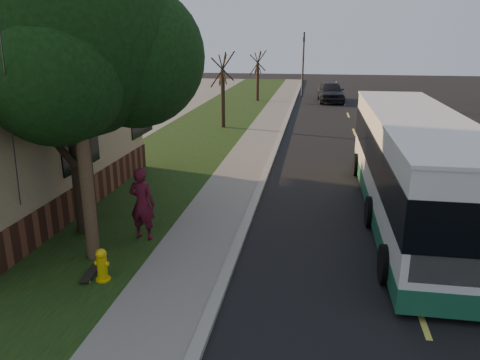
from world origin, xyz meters
The scene contains 16 objects.
ground centered at (0.00, 0.00, 0.00)m, with size 120.00×120.00×0.00m, color black.
road centered at (4.00, 10.00, 0.01)m, with size 8.00×80.00×0.01m, color black.
curb centered at (0.00, 10.00, 0.06)m, with size 0.25×80.00×0.12m, color gray.
sidewalk centered at (-1.00, 10.00, 0.04)m, with size 2.00×80.00×0.08m, color slate.
grass_verge centered at (-4.50, 10.00, 0.04)m, with size 5.00×80.00×0.07m, color black.
fire_hydrant centered at (-2.60, 0.00, 0.43)m, with size 0.32×0.32×0.74m.
utility_pole centered at (-3.31, 0.99, 4.63)m, with size 2.86×3.21×9.07m.
leafy_tree centered at (-4.17, 2.65, 5.17)m, with size 6.30×6.00×7.80m.
bare_tree_near centered at (-3.50, 18.00, 2.15)m, with size 1.38×1.21×4.31m.
bare_tree_far centered at (-3.00, 30.00, 2.00)m, with size 1.38×1.21×4.03m.
traffic_signal centered at (0.50, 34.00, 3.16)m, with size 0.18×0.22×5.50m.
transit_bus centered at (4.66, 5.16, 1.64)m, with size 2.62×11.35×3.07m.
skateboarder centered at (-2.50, 2.26, 1.03)m, with size 0.70×0.46×1.93m, color #4D0F1E.
skateboard_main centered at (-2.95, 0.13, 0.13)m, with size 0.29×0.87×0.08m.
dumpster centered at (-9.50, 7.57, 0.75)m, with size 1.96×1.77×1.42m.
distant_car centered at (2.92, 30.69, 0.83)m, with size 1.97×4.90×1.67m, color black.
Camera 1 is at (1.82, -8.52, 5.17)m, focal length 35.00 mm.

